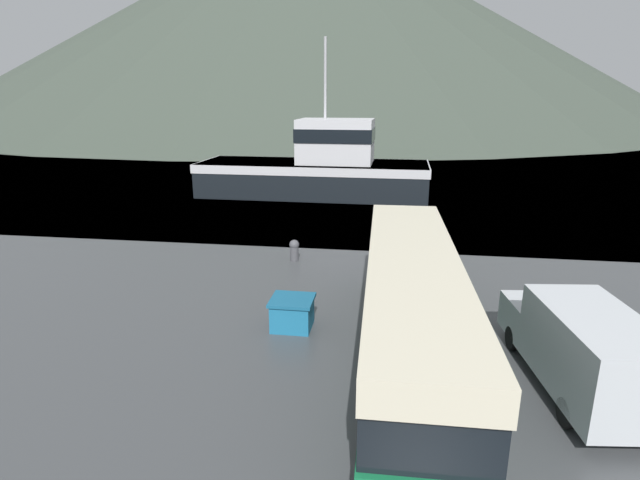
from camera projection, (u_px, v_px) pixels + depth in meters
water_surface at (401, 123)px, 138.25m from camera, size 240.00×240.00×0.00m
hill_backdrop at (309, 20)px, 143.65m from camera, size 196.43×196.43×56.50m
tour_bus at (411, 303)px, 13.87m from camera, size 2.69×12.80×3.23m
delivery_van at (581, 346)px, 12.66m from camera, size 2.71×6.14×2.34m
fishing_boat at (319, 168)px, 37.92m from camera, size 17.40×6.25×11.40m
storage_bin at (292, 313)px, 16.34m from camera, size 1.40×1.33×1.02m
mooring_bollard at (294, 249)px, 23.04m from camera, size 0.45×0.45×0.99m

